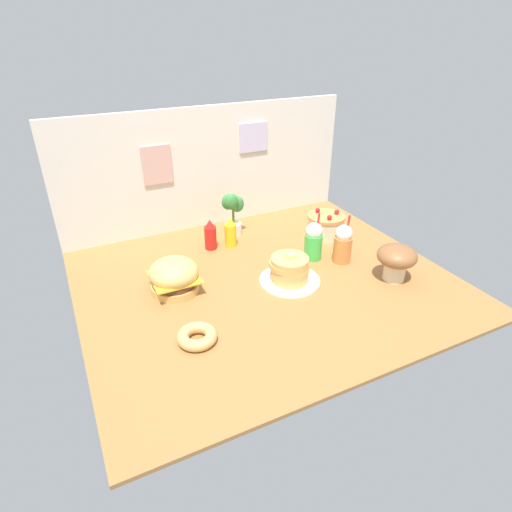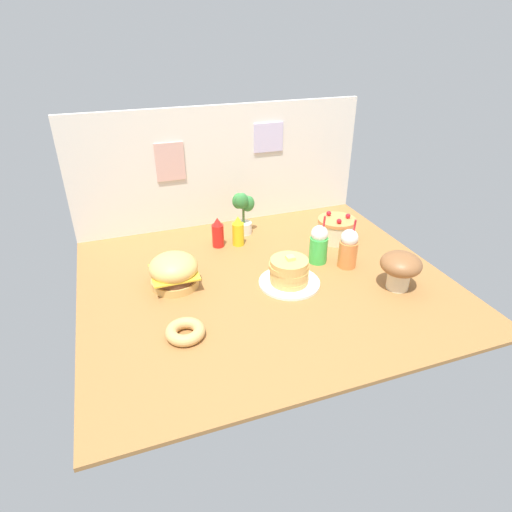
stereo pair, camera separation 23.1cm
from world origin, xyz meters
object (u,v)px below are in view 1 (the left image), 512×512
potted_plant (233,212)px  mushroom_stool (397,259)px  burger (174,276)px  pancake_stack (290,271)px  ketchup_bottle (210,235)px  mustard_bottle (230,233)px  orange_float_cup (343,244)px  cream_soda_cup (313,241)px  layer_cake (326,225)px  donut_pink_glaze (197,336)px

potted_plant → mushroom_stool: size_ratio=1.39×
burger → pancake_stack: bearing=-18.2°
potted_plant → burger: bearing=-138.3°
ketchup_bottle → mustard_bottle: (12.66, -2.26, 0.00)cm
orange_float_cup → potted_plant: 75.86cm
ketchup_bottle → mushroom_stool: (78.10, -79.24, 3.67)cm
mustard_bottle → potted_plant: (8.28, 14.73, 6.93)cm
cream_soda_cup → pancake_stack: bearing=-147.0°
burger → layer_cake: (109.23, 19.91, -1.39)cm
burger → layer_cake: 111.04cm
pancake_stack → mushroom_stool: size_ratio=1.55×
orange_float_cup → mushroom_stool: bearing=-65.0°
burger → layer_cake: bearing=10.3°
layer_cake → mushroom_stool: mushroom_stool is taller
mustard_bottle → layer_cake: bearing=-13.2°
cream_soda_cup → mushroom_stool: bearing=-55.5°
cream_soda_cup → ketchup_bottle: bearing=142.2°
orange_float_cup → potted_plant: (-43.35, 62.09, 4.48)cm
donut_pink_glaze → potted_plant: 111.14cm
layer_cake → burger: bearing=-169.7°
mustard_bottle → potted_plant: 18.27cm
layer_cake → mustard_bottle: (-62.24, 14.60, 1.56)cm
pancake_stack → cream_soda_cup: 31.35cm
layer_cake → donut_pink_glaze: 129.65cm
layer_cake → cream_soda_cup: cream_soda_cup is taller
cream_soda_cup → potted_plant: bearing=119.8°
pancake_stack → cream_soda_cup: bearing=33.0°
burger → ketchup_bottle: bearing=47.0°
mustard_bottle → orange_float_cup: orange_float_cup is taller
donut_pink_glaze → cream_soda_cup: bearing=25.4°
pancake_stack → potted_plant: potted_plant is taller
orange_float_cup → mushroom_stool: orange_float_cup is taller
cream_soda_cup → mustard_bottle: bearing=135.7°
cream_soda_cup → donut_pink_glaze: cream_soda_cup is taller
pancake_stack → mustard_bottle: size_ratio=1.70×
pancake_stack → layer_cake: layer_cake is taller
burger → ketchup_bottle: (34.33, 36.77, 0.17)cm
ketchup_bottle → mushroom_stool: mushroom_stool is taller
cream_soda_cup → donut_pink_glaze: size_ratio=1.61×
layer_cake → donut_pink_glaze: layer_cake is taller
mushroom_stool → layer_cake: bearing=92.9°
potted_plant → mustard_bottle: bearing=-119.3°
ketchup_bottle → orange_float_cup: bearing=-37.7°
orange_float_cup → mustard_bottle: bearing=137.5°
ketchup_bottle → potted_plant: 25.34cm
orange_float_cup → pancake_stack: bearing=-170.7°
pancake_stack → ketchup_bottle: bearing=113.7°
pancake_stack → orange_float_cup: size_ratio=1.13×
mustard_bottle → donut_pink_glaze: size_ratio=1.08×
cream_soda_cup → donut_pink_glaze: (-88.21, -41.86, -8.63)cm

